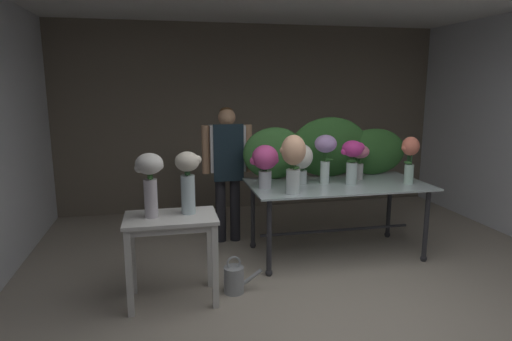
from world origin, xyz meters
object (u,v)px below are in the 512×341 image
at_px(vase_coral_stock, 410,155).
at_px(vase_cream_lisianthus_tall, 188,178).
at_px(vase_ivory_dahlias, 301,160).
at_px(watering_can, 234,279).
at_px(florist, 227,160).
at_px(vase_lilac_snapdragons, 325,151).
at_px(vase_rosy_ranunculus, 359,157).
at_px(side_table_white, 171,229).
at_px(vase_peach_freesia, 293,159).
at_px(vase_fuchsia_carnations, 265,162).
at_px(vase_white_roses_tall, 150,178).
at_px(display_table_glass, 337,194).
at_px(vase_magenta_peonies, 353,157).

distance_m(vase_coral_stock, vase_cream_lisianthus_tall, 2.39).
relative_size(vase_ivory_dahlias, watering_can, 1.21).
relative_size(florist, vase_lilac_snapdragons, 3.05).
height_order(vase_coral_stock, vase_rosy_ranunculus, vase_coral_stock).
bearing_deg(vase_coral_stock, side_table_white, -168.38).
xyz_separation_m(vase_coral_stock, vase_peach_freesia, (-1.32, -0.15, 0.03)).
relative_size(side_table_white, vase_coral_stock, 1.53).
xyz_separation_m(side_table_white, watering_can, (0.54, 0.03, -0.52)).
bearing_deg(watering_can, vase_fuchsia_carnations, 55.20).
relative_size(vase_coral_stock, vase_white_roses_tall, 0.93).
bearing_deg(vase_fuchsia_carnations, display_table_glass, 3.36).
bearing_deg(vase_magenta_peonies, vase_fuchsia_carnations, 178.72).
bearing_deg(vase_coral_stock, vase_peach_freesia, -173.67).
height_order(vase_rosy_ranunculus, vase_white_roses_tall, vase_white_roses_tall).
bearing_deg(vase_lilac_snapdragons, vase_coral_stock, -13.24).
xyz_separation_m(vase_coral_stock, vase_ivory_dahlias, (-1.12, 0.23, -0.06)).
bearing_deg(florist, vase_fuchsia_carnations, -68.78).
bearing_deg(watering_can, vase_rosy_ranunculus, 27.27).
height_order(vase_magenta_peonies, vase_rosy_ranunculus, vase_magenta_peonies).
bearing_deg(display_table_glass, vase_magenta_peonies, -27.81).
bearing_deg(vase_fuchsia_carnations, vase_rosy_ranunculus, 9.35).
distance_m(vase_lilac_snapdragons, vase_peach_freesia, 0.58).
bearing_deg(vase_coral_stock, display_table_glass, 167.00).
xyz_separation_m(side_table_white, vase_cream_lisianthus_tall, (0.15, 0.05, 0.42)).
relative_size(vase_lilac_snapdragons, vase_cream_lisianthus_tall, 0.98).
height_order(display_table_glass, watering_can, display_table_glass).
relative_size(vase_white_roses_tall, vase_cream_lisianthus_tall, 1.01).
distance_m(vase_lilac_snapdragons, vase_rosy_ranunculus, 0.46).
xyz_separation_m(side_table_white, vase_lilac_snapdragons, (1.63, 0.72, 0.50)).
bearing_deg(vase_coral_stock, vase_ivory_dahlias, 168.54).
bearing_deg(vase_magenta_peonies, florist, 148.76).
bearing_deg(vase_white_roses_tall, florist, 58.25).
relative_size(vase_coral_stock, vase_rosy_ranunculus, 1.29).
bearing_deg(watering_can, vase_white_roses_tall, -177.68).
relative_size(vase_fuchsia_carnations, vase_white_roses_tall, 0.82).
relative_size(vase_peach_freesia, watering_can, 1.62).
bearing_deg(display_table_glass, vase_rosy_ranunculus, 23.96).
relative_size(vase_lilac_snapdragons, vase_magenta_peonies, 1.11).
height_order(display_table_glass, vase_ivory_dahlias, vase_ivory_dahlias).
distance_m(vase_white_roses_tall, watering_can, 1.19).
relative_size(vase_lilac_snapdragons, vase_ivory_dahlias, 1.21).
bearing_deg(vase_cream_lisianthus_tall, vase_peach_freesia, 17.32).
bearing_deg(vase_ivory_dahlias, display_table_glass, -8.55).
height_order(vase_white_roses_tall, watering_can, vase_white_roses_tall).
bearing_deg(vase_white_roses_tall, watering_can, 2.32).
bearing_deg(florist, watering_can, -96.24).
xyz_separation_m(vase_ivory_dahlias, vase_fuchsia_carnations, (-0.41, -0.11, 0.02)).
distance_m(display_table_glass, vase_magenta_peonies, 0.43).
height_order(vase_fuchsia_carnations, watering_can, vase_fuchsia_carnations).
distance_m(vase_rosy_ranunculus, watering_can, 1.96).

